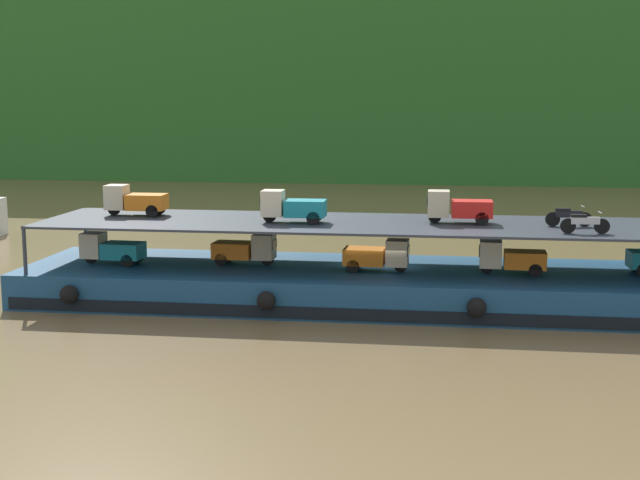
{
  "coord_description": "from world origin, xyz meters",
  "views": [
    {
      "loc": [
        2.74,
        -36.92,
        8.69
      ],
      "look_at": [
        -2.49,
        0.0,
        2.7
      ],
      "focal_mm": 49.24,
      "sensor_mm": 36.0,
      "label": 1
    }
  ],
  "objects_px": {
    "mini_truck_lower_mid": "(378,255)",
    "motorcycle_upper_centre": "(568,216)",
    "mini_truck_upper_fore": "(458,207)",
    "motorcycle_upper_port": "(585,223)",
    "mini_truck_lower_stern": "(111,249)",
    "mini_truck_upper_stern": "(135,200)",
    "mini_truck_upper_mid": "(292,207)",
    "mini_truck_lower_aft": "(246,249)",
    "cargo_barge": "(377,286)",
    "mini_truck_lower_fore": "(511,258)"
  },
  "relations": [
    {
      "from": "mini_truck_lower_mid",
      "to": "motorcycle_upper_centre",
      "type": "height_order",
      "value": "motorcycle_upper_centre"
    },
    {
      "from": "mini_truck_upper_fore",
      "to": "motorcycle_upper_port",
      "type": "xyz_separation_m",
      "value": [
        4.84,
        -2.24,
        -0.26
      ]
    },
    {
      "from": "mini_truck_lower_stern",
      "to": "mini_truck_upper_stern",
      "type": "xyz_separation_m",
      "value": [
        0.66,
        1.35,
        2.0
      ]
    },
    {
      "from": "mini_truck_upper_mid",
      "to": "motorcycle_upper_port",
      "type": "height_order",
      "value": "mini_truck_upper_mid"
    },
    {
      "from": "mini_truck_lower_mid",
      "to": "motorcycle_upper_centre",
      "type": "distance_m",
      "value": 8.03
    },
    {
      "from": "mini_truck_lower_stern",
      "to": "mini_truck_upper_stern",
      "type": "height_order",
      "value": "mini_truck_upper_stern"
    },
    {
      "from": "mini_truck_lower_aft",
      "to": "mini_truck_upper_mid",
      "type": "bearing_deg",
      "value": -18.03
    },
    {
      "from": "mini_truck_lower_aft",
      "to": "mini_truck_upper_stern",
      "type": "height_order",
      "value": "mini_truck_upper_stern"
    },
    {
      "from": "cargo_barge",
      "to": "mini_truck_lower_aft",
      "type": "height_order",
      "value": "mini_truck_lower_aft"
    },
    {
      "from": "cargo_barge",
      "to": "mini_truck_lower_aft",
      "type": "bearing_deg",
      "value": 177.65
    },
    {
      "from": "mini_truck_lower_fore",
      "to": "mini_truck_lower_mid",
      "type": "bearing_deg",
      "value": -177.85
    },
    {
      "from": "mini_truck_lower_stern",
      "to": "mini_truck_upper_fore",
      "type": "xyz_separation_m",
      "value": [
        15.08,
        0.86,
        2.0
      ]
    },
    {
      "from": "mini_truck_lower_stern",
      "to": "mini_truck_lower_aft",
      "type": "bearing_deg",
      "value": 7.43
    },
    {
      "from": "mini_truck_lower_aft",
      "to": "mini_truck_upper_stern",
      "type": "xyz_separation_m",
      "value": [
        -5.22,
        0.59,
        2.0
      ]
    },
    {
      "from": "cargo_barge",
      "to": "mini_truck_upper_fore",
      "type": "distance_m",
      "value": 4.84
    },
    {
      "from": "mini_truck_lower_fore",
      "to": "mini_truck_upper_fore",
      "type": "distance_m",
      "value": 3.04
    },
    {
      "from": "cargo_barge",
      "to": "mini_truck_lower_stern",
      "type": "height_order",
      "value": "mini_truck_lower_stern"
    },
    {
      "from": "mini_truck_upper_mid",
      "to": "mini_truck_upper_fore",
      "type": "distance_m",
      "value": 7.03
    },
    {
      "from": "mini_truck_upper_stern",
      "to": "motorcycle_upper_centre",
      "type": "relative_size",
      "value": 1.45
    },
    {
      "from": "cargo_barge",
      "to": "mini_truck_upper_mid",
      "type": "height_order",
      "value": "mini_truck_upper_mid"
    },
    {
      "from": "mini_truck_upper_fore",
      "to": "mini_truck_lower_stern",
      "type": "bearing_deg",
      "value": -176.73
    },
    {
      "from": "mini_truck_upper_stern",
      "to": "mini_truck_lower_mid",
      "type": "bearing_deg",
      "value": -6.9
    },
    {
      "from": "mini_truck_lower_stern",
      "to": "cargo_barge",
      "type": "bearing_deg",
      "value": 2.58
    },
    {
      "from": "mini_truck_upper_fore",
      "to": "motorcycle_upper_centre",
      "type": "height_order",
      "value": "mini_truck_upper_fore"
    },
    {
      "from": "mini_truck_lower_mid",
      "to": "mini_truck_upper_fore",
      "type": "bearing_deg",
      "value": 14.31
    },
    {
      "from": "motorcycle_upper_port",
      "to": "cargo_barge",
      "type": "bearing_deg",
      "value": 166.96
    },
    {
      "from": "mini_truck_lower_mid",
      "to": "mini_truck_upper_mid",
      "type": "distance_m",
      "value": 4.16
    },
    {
      "from": "mini_truck_upper_mid",
      "to": "motorcycle_upper_centre",
      "type": "xyz_separation_m",
      "value": [
        11.46,
        0.51,
        -0.26
      ]
    },
    {
      "from": "mini_truck_upper_stern",
      "to": "mini_truck_upper_fore",
      "type": "distance_m",
      "value": 14.43
    },
    {
      "from": "mini_truck_lower_aft",
      "to": "motorcycle_upper_port",
      "type": "bearing_deg",
      "value": -8.67
    },
    {
      "from": "mini_truck_lower_aft",
      "to": "mini_truck_upper_mid",
      "type": "relative_size",
      "value": 1.01
    },
    {
      "from": "mini_truck_lower_mid",
      "to": "mini_truck_lower_fore",
      "type": "bearing_deg",
      "value": 2.15
    },
    {
      "from": "cargo_barge",
      "to": "motorcycle_upper_port",
      "type": "height_order",
      "value": "motorcycle_upper_port"
    },
    {
      "from": "mini_truck_upper_stern",
      "to": "motorcycle_upper_port",
      "type": "xyz_separation_m",
      "value": [
        19.27,
        -2.73,
        -0.26
      ]
    },
    {
      "from": "mini_truck_upper_fore",
      "to": "motorcycle_upper_centre",
      "type": "xyz_separation_m",
      "value": [
        4.48,
        -0.31,
        -0.26
      ]
    },
    {
      "from": "motorcycle_upper_port",
      "to": "motorcycle_upper_centre",
      "type": "distance_m",
      "value": 1.97
    },
    {
      "from": "mini_truck_lower_mid",
      "to": "mini_truck_upper_fore",
      "type": "xyz_separation_m",
      "value": [
        3.34,
        0.85,
        2.0
      ]
    },
    {
      "from": "mini_truck_upper_mid",
      "to": "motorcycle_upper_port",
      "type": "bearing_deg",
      "value": -6.84
    },
    {
      "from": "mini_truck_lower_aft",
      "to": "motorcycle_upper_centre",
      "type": "relative_size",
      "value": 1.46
    },
    {
      "from": "mini_truck_upper_stern",
      "to": "motorcycle_upper_centre",
      "type": "xyz_separation_m",
      "value": [
        18.9,
        -0.8,
        -0.26
      ]
    },
    {
      "from": "mini_truck_upper_fore",
      "to": "mini_truck_lower_mid",
      "type": "bearing_deg",
      "value": -165.69
    },
    {
      "from": "mini_truck_lower_stern",
      "to": "motorcycle_upper_port",
      "type": "height_order",
      "value": "motorcycle_upper_port"
    },
    {
      "from": "mini_truck_upper_fore",
      "to": "motorcycle_upper_centre",
      "type": "bearing_deg",
      "value": -3.93
    },
    {
      "from": "mini_truck_lower_aft",
      "to": "motorcycle_upper_centre",
      "type": "distance_m",
      "value": 13.8
    },
    {
      "from": "mini_truck_lower_aft",
      "to": "mini_truck_lower_fore",
      "type": "height_order",
      "value": "same"
    },
    {
      "from": "mini_truck_lower_mid",
      "to": "mini_truck_lower_fore",
      "type": "height_order",
      "value": "same"
    },
    {
      "from": "motorcycle_upper_port",
      "to": "mini_truck_upper_fore",
      "type": "bearing_deg",
      "value": 155.17
    },
    {
      "from": "motorcycle_upper_centre",
      "to": "mini_truck_lower_stern",
      "type": "bearing_deg",
      "value": -178.38
    },
    {
      "from": "mini_truck_lower_fore",
      "to": "motorcycle_upper_centre",
      "type": "distance_m",
      "value": 2.89
    },
    {
      "from": "mini_truck_upper_stern",
      "to": "motorcycle_upper_port",
      "type": "height_order",
      "value": "mini_truck_upper_stern"
    }
  ]
}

